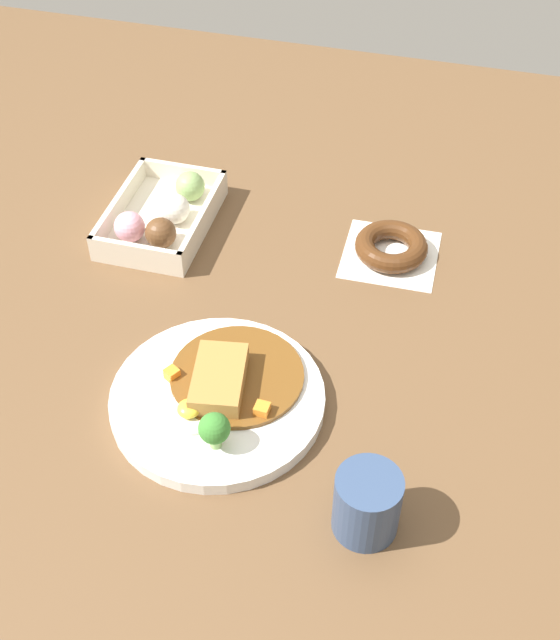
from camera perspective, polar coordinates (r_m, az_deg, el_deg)
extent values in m
plane|color=brown|center=(1.09, -2.30, -0.98)|extent=(1.60, 1.60, 0.00)
cylinder|color=white|center=(1.01, -4.18, -5.44)|extent=(0.26, 0.26, 0.02)
cylinder|color=brown|center=(1.02, -2.95, -3.81)|extent=(0.16, 0.16, 0.01)
cube|color=#A87538|center=(1.00, -4.09, -4.04)|extent=(0.11, 0.08, 0.02)
cylinder|color=white|center=(0.98, -6.21, -6.42)|extent=(0.06, 0.06, 0.00)
ellipsoid|color=yellow|center=(0.98, -6.26, -6.05)|extent=(0.03, 0.03, 0.02)
cylinder|color=#8CB766|center=(0.95, -4.45, -8.20)|extent=(0.01, 0.01, 0.02)
sphere|color=#387A2D|center=(0.93, -4.52, -7.40)|extent=(0.04, 0.04, 0.04)
cube|color=orange|center=(1.02, -7.40, -3.69)|extent=(0.02, 0.02, 0.02)
cube|color=orange|center=(0.98, -1.23, -6.20)|extent=(0.02, 0.02, 0.02)
cube|color=beige|center=(1.27, -8.06, 6.65)|extent=(0.21, 0.14, 0.01)
cube|color=beige|center=(1.19, -9.85, 4.53)|extent=(0.01, 0.14, 0.03)
cube|color=beige|center=(1.33, -6.62, 9.95)|extent=(0.01, 0.14, 0.03)
cube|color=beige|center=(1.24, -5.27, 6.95)|extent=(0.21, 0.01, 0.03)
cube|color=beige|center=(1.28, -10.94, 7.81)|extent=(0.21, 0.01, 0.03)
sphere|color=brown|center=(1.21, -8.17, 5.91)|extent=(0.05, 0.05, 0.05)
sphere|color=silver|center=(1.25, -7.22, 7.56)|extent=(0.05, 0.05, 0.05)
sphere|color=#84A860|center=(1.29, -6.17, 9.09)|extent=(0.05, 0.05, 0.05)
sphere|color=pink|center=(1.22, -10.26, 6.30)|extent=(0.05, 0.05, 0.05)
cube|color=white|center=(1.22, 7.56, 4.47)|extent=(0.14, 0.14, 0.00)
torus|color=#4C2B14|center=(1.21, 7.62, 5.02)|extent=(0.11, 0.11, 0.03)
cylinder|color=#33476B|center=(0.89, 5.97, -12.39)|extent=(0.07, 0.07, 0.08)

